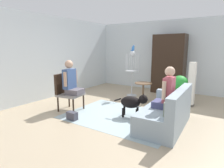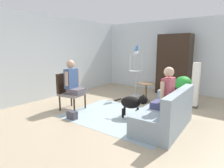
% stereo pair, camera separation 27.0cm
% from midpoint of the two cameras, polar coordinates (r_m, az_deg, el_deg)
% --- Properties ---
extents(ground_plane, '(7.89, 7.89, 0.00)m').
position_cam_midpoint_polar(ground_plane, '(5.06, 4.90, -8.68)').
color(ground_plane, tan).
extents(back_wall, '(6.31, 0.12, 2.74)m').
position_cam_midpoint_polar(back_wall, '(7.82, 18.37, 7.96)').
color(back_wall, silver).
rests_on(back_wall, ground).
extents(left_wall, '(0.12, 7.17, 2.74)m').
position_cam_midpoint_polar(left_wall, '(6.97, -14.44, 7.88)').
color(left_wall, silver).
rests_on(left_wall, ground).
extents(area_rug, '(2.67, 1.97, 0.01)m').
position_cam_midpoint_polar(area_rug, '(4.80, 4.23, -9.71)').
color(area_rug, '#9EB2B7').
rests_on(area_rug, ground).
extents(couch, '(0.88, 1.73, 0.86)m').
position_cam_midpoint_polar(couch, '(4.25, 17.83, -8.68)').
color(couch, '#8EA0AD').
rests_on(couch, ground).
extents(armchair, '(0.68, 0.67, 1.00)m').
position_cam_midpoint_polar(armchair, '(5.33, -11.59, -1.40)').
color(armchair, black).
rests_on(armchair, ground).
extents(person_on_couch, '(0.42, 0.53, 0.89)m').
position_cam_midpoint_polar(person_on_couch, '(4.10, 17.75, -2.33)').
color(person_on_couch, '#424470').
extents(person_on_armchair, '(0.51, 0.54, 0.90)m').
position_cam_midpoint_polar(person_on_armchair, '(5.19, -10.31, 1.17)').
color(person_on_armchair, '#5D565D').
extents(round_end_table, '(0.54, 0.54, 0.61)m').
position_cam_midpoint_polar(round_end_table, '(6.03, 11.47, -1.49)').
color(round_end_table, brown).
rests_on(round_end_table, ground).
extents(dog, '(0.79, 0.44, 0.60)m').
position_cam_midpoint_polar(dog, '(4.67, 7.98, -5.53)').
color(dog, black).
rests_on(dog, ground).
extents(bird_cage_stand, '(0.47, 0.47, 1.58)m').
position_cam_midpoint_polar(bird_cage_stand, '(6.64, 8.35, 4.05)').
color(bird_cage_stand, silver).
rests_on(bird_cage_stand, ground).
extents(parrot, '(0.17, 0.10, 0.20)m').
position_cam_midpoint_polar(parrot, '(6.58, 8.69, 10.61)').
color(parrot, blue).
rests_on(parrot, bird_cage_stand).
extents(potted_plant, '(0.49, 0.49, 0.88)m').
position_cam_midpoint_polar(potted_plant, '(5.98, 21.83, -1.00)').
color(potted_plant, '#4C5156').
rests_on(potted_plant, ground).
extents(column_lamp, '(0.20, 0.20, 1.29)m').
position_cam_midpoint_polar(column_lamp, '(5.87, 25.05, -0.47)').
color(column_lamp, '#4C4742').
rests_on(column_lamp, ground).
extents(armoire_cabinet, '(1.15, 0.56, 2.17)m').
position_cam_midpoint_polar(armoire_cabinet, '(7.36, 19.19, 5.55)').
color(armoire_cabinet, black).
rests_on(armoire_cabinet, ground).
extents(handbag, '(0.26, 0.14, 0.19)m').
position_cam_midpoint_polar(handbag, '(4.68, -10.31, -9.21)').
color(handbag, '#3F3F4C').
rests_on(handbag, ground).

